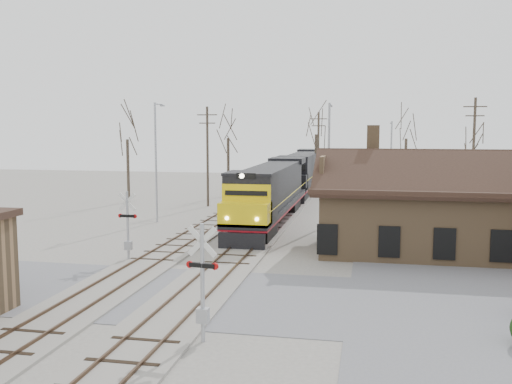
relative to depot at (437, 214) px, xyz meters
The scene contains 20 objects.
ground 17.14m from the depot, 134.97° to the right, with size 140.00×140.00×0.00m, color #9C978C.
road 17.13m from the depot, 134.97° to the right, with size 60.00×9.00×0.03m, color slate.
track_main 12.58m from the depot, 165.97° to the left, with size 3.40×90.00×0.24m.
track_siding 16.92m from the depot, 169.70° to the left, with size 3.40×90.00×0.24m.
depot is the anchor object (origin of this frame).
locomotive_lead 14.41m from the depot, 146.32° to the left, with size 3.25×21.75×4.83m.
locomotive_trailing 32.32m from the depot, 111.78° to the left, with size 3.25×21.75×4.57m.
crossbuck_near 20.10m from the depot, 119.80° to the right, with size 1.24×0.33×4.36m.
crossbuck_far 18.90m from the depot, 160.83° to the right, with size 1.17×0.31×4.09m.
streetlight_a 22.64m from the depot, 161.11° to the left, with size 0.25×2.04×9.74m.
streetlight_b 11.50m from the depot, 131.25° to the left, with size 0.25×2.04×9.65m.
streetlight_c 25.33m from the depot, 94.49° to the left, with size 0.25×2.04×8.40m.
utility_pole_a 26.31m from the depot, 139.05° to the left, with size 2.00×0.24×9.77m.
utility_pole_b 31.90m from the depot, 108.50° to the left, with size 2.00×0.24×9.54m.
utility_pole_c 17.72m from the depot, 73.89° to the left, with size 2.00×0.24×10.37m.
tree_a 34.58m from the depot, 147.18° to the left, with size 4.35×4.35×10.67m.
tree_b 33.41m from the depot, 127.24° to the left, with size 4.38×4.38×10.72m.
tree_c 35.18m from the depot, 107.83° to the left, with size 4.61×4.61×11.31m.
tree_d 31.35m from the depot, 90.22° to the left, with size 4.32×4.32×10.60m.
tree_e 25.54m from the depot, 75.72° to the left, with size 3.50×3.50×8.58m.
Camera 1 is at (7.80, -24.66, 7.75)m, focal length 40.00 mm.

